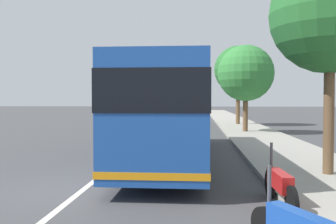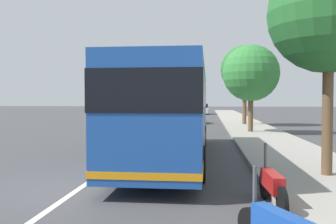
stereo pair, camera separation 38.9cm
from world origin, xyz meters
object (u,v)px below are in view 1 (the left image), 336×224
at_px(car_behind_bus, 161,110).
at_px(roadside_tree_far_block, 238,70).
at_px(car_side_street, 194,109).
at_px(car_oncoming, 136,121).
at_px(car_ahead_same_lane, 184,116).
at_px(roadside_tree_near_camera, 330,14).
at_px(roadside_tree_mid_block, 246,73).
at_px(coach_bus, 171,108).
at_px(motorcycle_by_tree, 280,185).

relative_size(car_behind_bus, roadside_tree_far_block, 0.68).
bearing_deg(car_side_street, roadside_tree_far_block, -171.12).
height_order(car_oncoming, car_ahead_same_lane, car_oncoming).
bearing_deg(roadside_tree_far_block, car_ahead_same_lane, 62.70).
distance_m(car_behind_bus, roadside_tree_near_camera, 41.92).
height_order(roadside_tree_near_camera, roadside_tree_mid_block, roadside_tree_near_camera).
bearing_deg(roadside_tree_far_block, coach_bus, 166.23).
height_order(motorcycle_by_tree, car_ahead_same_lane, car_ahead_same_lane).
distance_m(roadside_tree_near_camera, roadside_tree_mid_block, 13.92).
xyz_separation_m(car_ahead_same_lane, roadside_tree_far_block, (-2.46, -4.76, 4.10)).
height_order(coach_bus, roadside_tree_near_camera, roadside_tree_near_camera).
relative_size(motorcycle_by_tree, roadside_tree_near_camera, 0.35).
distance_m(coach_bus, car_oncoming, 12.53).
bearing_deg(motorcycle_by_tree, car_oncoming, 14.93).
xyz_separation_m(motorcycle_by_tree, roadside_tree_mid_block, (16.84, -1.48, 3.47)).
bearing_deg(car_side_street, roadside_tree_near_camera, -175.24).
distance_m(car_ahead_same_lane, roadside_tree_far_block, 6.74).
relative_size(motorcycle_by_tree, car_side_street, 0.49).
distance_m(coach_bus, car_side_street, 42.47).
relative_size(roadside_tree_near_camera, roadside_tree_far_block, 0.92).
distance_m(roadside_tree_mid_block, roadside_tree_far_block, 7.54).
xyz_separation_m(car_side_street, roadside_tree_near_camera, (-45.55, -4.14, 3.84)).
bearing_deg(coach_bus, roadside_tree_near_camera, -123.82).
bearing_deg(coach_bus, car_ahead_same_lane, 0.65).
xyz_separation_m(car_behind_bus, roadside_tree_near_camera, (-40.81, -8.76, 3.90)).
distance_m(car_oncoming, car_behind_bus, 25.70).
relative_size(coach_bus, car_oncoming, 2.68).
distance_m(car_ahead_same_lane, roadside_tree_mid_block, 11.36).
bearing_deg(car_side_street, car_behind_bus, 135.31).
distance_m(motorcycle_by_tree, roadside_tree_mid_block, 17.26).
bearing_deg(car_side_street, car_oncoming, 172.37).
relative_size(car_ahead_same_lane, roadside_tree_mid_block, 0.71).
height_order(motorcycle_by_tree, car_behind_bus, car_behind_bus).
relative_size(car_ahead_same_lane, roadside_tree_near_camera, 0.66).
distance_m(car_oncoming, roadside_tree_mid_block, 8.24).
distance_m(motorcycle_by_tree, car_side_street, 48.55).
xyz_separation_m(car_behind_bus, roadside_tree_far_block, (-19.43, -8.59, 4.09)).
height_order(car_ahead_same_lane, car_behind_bus, car_ahead_same_lane).
relative_size(motorcycle_by_tree, roadside_tree_mid_block, 0.38).
distance_m(coach_bus, roadside_tree_far_block, 19.03).
bearing_deg(roadside_tree_mid_block, roadside_tree_far_block, -2.54).
xyz_separation_m(motorcycle_by_tree, car_behind_bus, (43.76, 6.77, 0.22)).
bearing_deg(roadside_tree_near_camera, car_ahead_same_lane, 11.70).
xyz_separation_m(car_side_street, car_behind_bus, (-4.74, 4.62, -0.06)).
bearing_deg(car_behind_bus, roadside_tree_mid_block, 12.52).
xyz_separation_m(roadside_tree_near_camera, roadside_tree_far_block, (21.38, 0.17, 0.19)).
xyz_separation_m(car_ahead_same_lane, car_behind_bus, (16.97, 3.82, 0.01)).
bearing_deg(motorcycle_by_tree, coach_bus, 20.35).
distance_m(coach_bus, motorcycle_by_tree, 6.77).
height_order(coach_bus, car_side_street, coach_bus).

